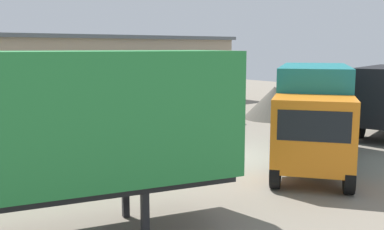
{
  "coord_description": "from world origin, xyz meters",
  "views": [
    {
      "loc": [
        -11.86,
        -12.33,
        4.23
      ],
      "look_at": [
        -1.08,
        1.05,
        1.6
      ],
      "focal_mm": 42.0,
      "sensor_mm": 36.0,
      "label": 1
    }
  ],
  "objects_px": {
    "flatbed_truck_blue": "(190,102)",
    "box_truck_orange": "(313,109)",
    "traffic_cone": "(107,147)",
    "oil_drum": "(293,117)",
    "gravel_pile": "(274,102)"
  },
  "relations": [
    {
      "from": "flatbed_truck_blue",
      "to": "box_truck_orange",
      "type": "relative_size",
      "value": 1.07
    },
    {
      "from": "oil_drum",
      "to": "box_truck_orange",
      "type": "bearing_deg",
      "value": -136.65
    },
    {
      "from": "oil_drum",
      "to": "traffic_cone",
      "type": "relative_size",
      "value": 1.6
    },
    {
      "from": "box_truck_orange",
      "to": "gravel_pile",
      "type": "xyz_separation_m",
      "value": [
        6.81,
        7.69,
        -1.03
      ]
    },
    {
      "from": "traffic_cone",
      "to": "oil_drum",
      "type": "bearing_deg",
      "value": -2.36
    },
    {
      "from": "oil_drum",
      "to": "flatbed_truck_blue",
      "type": "bearing_deg",
      "value": 140.79
    },
    {
      "from": "traffic_cone",
      "to": "flatbed_truck_blue",
      "type": "bearing_deg",
      "value": 24.64
    },
    {
      "from": "gravel_pile",
      "to": "oil_drum",
      "type": "xyz_separation_m",
      "value": [
        -1.01,
        -2.21,
        -0.51
      ]
    },
    {
      "from": "gravel_pile",
      "to": "oil_drum",
      "type": "bearing_deg",
      "value": -114.53
    },
    {
      "from": "box_truck_orange",
      "to": "oil_drum",
      "type": "distance_m",
      "value": 8.13
    },
    {
      "from": "flatbed_truck_blue",
      "to": "box_truck_orange",
      "type": "bearing_deg",
      "value": -126.03
    },
    {
      "from": "flatbed_truck_blue",
      "to": "gravel_pile",
      "type": "xyz_separation_m",
      "value": [
        5.32,
        -1.31,
        -0.33
      ]
    },
    {
      "from": "flatbed_truck_blue",
      "to": "oil_drum",
      "type": "distance_m",
      "value": 5.63
    },
    {
      "from": "flatbed_truck_blue",
      "to": "gravel_pile",
      "type": "bearing_deg",
      "value": -40.4
    },
    {
      "from": "gravel_pile",
      "to": "traffic_cone",
      "type": "distance_m",
      "value": 12.16
    }
  ]
}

